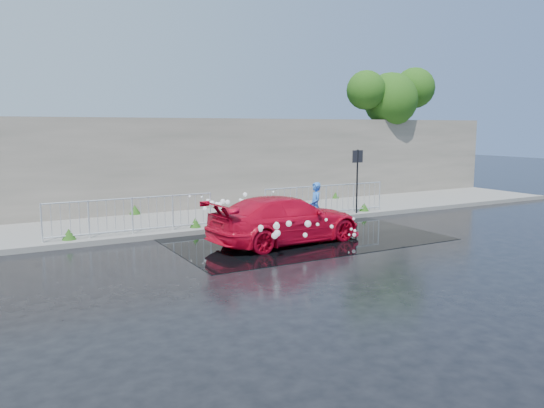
{
  "coord_description": "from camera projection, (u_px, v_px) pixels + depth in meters",
  "views": [
    {
      "loc": [
        -7.95,
        -12.24,
        3.31
      ],
      "look_at": [
        -0.2,
        1.62,
        1.0
      ],
      "focal_mm": 35.0,
      "sensor_mm": 36.0,
      "label": 1
    }
  ],
  "objects": [
    {
      "name": "ground",
      "position": [
        306.0,
        246.0,
        14.89
      ],
      "size": [
        90.0,
        90.0,
        0.0
      ],
      "primitive_type": "plane",
      "color": "black",
      "rests_on": "ground"
    },
    {
      "name": "pavement",
      "position": [
        231.0,
        217.0,
        19.2
      ],
      "size": [
        30.0,
        4.0,
        0.15
      ],
      "primitive_type": "cube",
      "color": "slate",
      "rests_on": "ground"
    },
    {
      "name": "curb",
      "position": [
        257.0,
        226.0,
        17.47
      ],
      "size": [
        30.0,
        0.25,
        0.16
      ],
      "primitive_type": "cube",
      "color": "slate",
      "rests_on": "ground"
    },
    {
      "name": "retaining_wall",
      "position": [
        207.0,
        163.0,
        20.84
      ],
      "size": [
        30.0,
        0.6,
        3.5
      ],
      "primitive_type": "cube",
      "color": "#625E53",
      "rests_on": "pavement"
    },
    {
      "name": "puddle",
      "position": [
        302.0,
        237.0,
        16.0
      ],
      "size": [
        8.0,
        5.0,
        0.01
      ],
      "primitive_type": "cube",
      "color": "black",
      "rests_on": "ground"
    },
    {
      "name": "sign_post",
      "position": [
        357.0,
        171.0,
        19.35
      ],
      "size": [
        0.45,
        0.06,
        2.5
      ],
      "color": "black",
      "rests_on": "ground"
    },
    {
      "name": "tree",
      "position": [
        392.0,
        96.0,
        25.24
      ],
      "size": [
        4.89,
        2.57,
        6.19
      ],
      "color": "#332114",
      "rests_on": "ground"
    },
    {
      "name": "railing_left",
      "position": [
        132.0,
        214.0,
        15.75
      ],
      "size": [
        5.05,
        0.05,
        1.1
      ],
      "color": "silver",
      "rests_on": "pavement"
    },
    {
      "name": "railing_right",
      "position": [
        326.0,
        199.0,
        19.13
      ],
      "size": [
        5.05,
        0.05,
        1.1
      ],
      "color": "silver",
      "rests_on": "pavement"
    },
    {
      "name": "weeds",
      "position": [
        233.0,
        213.0,
        18.63
      ],
      "size": [
        12.17,
        3.93,
        0.36
      ],
      "color": "#1F4412",
      "rests_on": "pavement"
    },
    {
      "name": "water_spray",
      "position": [
        263.0,
        214.0,
        15.87
      ],
      "size": [
        3.59,
        5.65,
        0.94
      ],
      "color": "white",
      "rests_on": "ground"
    },
    {
      "name": "red_car",
      "position": [
        286.0,
        220.0,
        15.19
      ],
      "size": [
        4.85,
        2.35,
        1.36
      ],
      "primitive_type": "imported",
      "rotation": [
        0.0,
        0.0,
        1.67
      ],
      "color": "red",
      "rests_on": "ground"
    },
    {
      "name": "person",
      "position": [
        315.0,
        206.0,
        17.06
      ],
      "size": [
        0.52,
        0.65,
        1.56
      ],
      "primitive_type": "imported",
      "rotation": [
        0.0,
        0.0,
        -1.86
      ],
      "color": "blue",
      "rests_on": "ground"
    }
  ]
}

